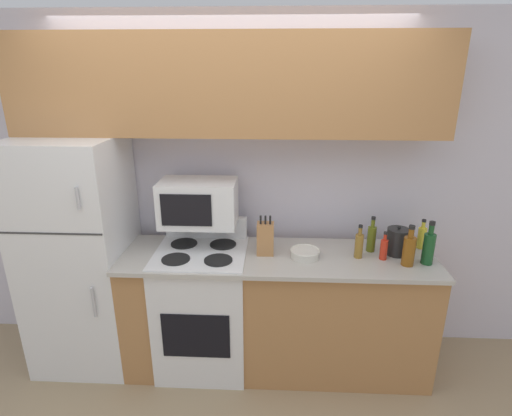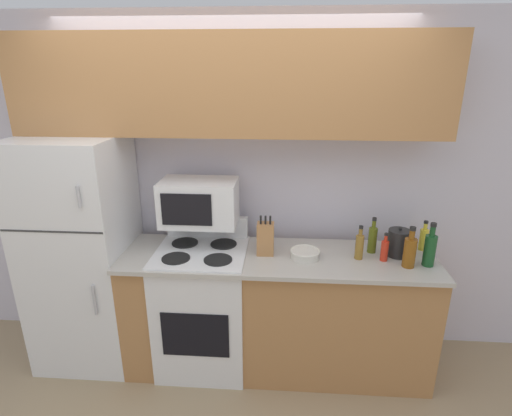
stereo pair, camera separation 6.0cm
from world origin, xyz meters
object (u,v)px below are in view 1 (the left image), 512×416
(refrigerator, at_px, (81,255))
(kettle, at_px, (397,241))
(stove, at_px, (203,307))
(bottle_whiskey, at_px, (409,250))
(bowl, at_px, (305,253))
(bottle_vinegar, at_px, (359,245))
(bottle_olive_oil, at_px, (371,238))
(knife_block, at_px, (265,238))
(microwave, at_px, (198,203))
(bottle_hot_sauce, at_px, (384,248))
(bottle_wine_green, at_px, (429,247))
(bottle_cooking_spray, at_px, (422,237))

(refrigerator, distance_m, kettle, 2.28)
(stove, bearing_deg, bottle_whiskey, -4.52)
(bowl, height_order, bottle_vinegar, bottle_vinegar)
(bowl, bearing_deg, bottle_vinegar, 2.76)
(kettle, bearing_deg, bottle_vinegar, -166.16)
(bottle_vinegar, relative_size, bottle_whiskey, 0.86)
(bottle_olive_oil, bearing_deg, bowl, -165.00)
(bottle_olive_oil, xyz_separation_m, kettle, (0.17, -0.04, -0.01))
(knife_block, height_order, bottle_olive_oil, knife_block)
(refrigerator, bearing_deg, knife_block, -1.37)
(knife_block, xyz_separation_m, bottle_whiskey, (0.95, -0.13, -0.01))
(microwave, bearing_deg, bottle_vinegar, -6.78)
(bottle_olive_oil, distance_m, kettle, 0.18)
(stove, xyz_separation_m, kettle, (1.38, 0.05, 0.54))
(bowl, distance_m, bottle_olive_oil, 0.50)
(bottle_olive_oil, bearing_deg, bottle_hot_sauce, -65.92)
(knife_block, bearing_deg, bowl, -9.38)
(microwave, height_order, bottle_hot_sauce, microwave)
(refrigerator, xyz_separation_m, bottle_wine_green, (2.44, -0.13, 0.18))
(refrigerator, bearing_deg, bottle_vinegar, -1.72)
(bowl, xyz_separation_m, kettle, (0.65, 0.09, 0.06))
(bottle_cooking_spray, bearing_deg, bottle_vinegar, -159.68)
(stove, distance_m, microwave, 0.79)
(knife_block, xyz_separation_m, bottle_vinegar, (0.64, -0.03, -0.02))
(refrigerator, height_order, bottle_cooking_spray, refrigerator)
(knife_block, distance_m, bottle_olive_oil, 0.75)
(bowl, bearing_deg, microwave, 168.68)
(bottle_hot_sauce, height_order, bottle_whiskey, bottle_whiskey)
(bottle_whiskey, height_order, kettle, bottle_whiskey)
(bottle_vinegar, bearing_deg, bottle_wine_green, -8.93)
(refrigerator, bearing_deg, kettle, 0.22)
(stove, bearing_deg, bottle_wine_green, -3.08)
(bowl, xyz_separation_m, bottle_olive_oil, (0.47, 0.13, 0.07))
(bottle_cooking_spray, bearing_deg, knife_block, -172.35)
(bottle_cooking_spray, relative_size, bottle_whiskey, 0.79)
(bottle_hot_sauce, bearing_deg, microwave, 173.29)
(microwave, relative_size, bottle_vinegar, 2.24)
(microwave, distance_m, kettle, 1.42)
(bowl, height_order, kettle, kettle)
(bottle_cooking_spray, bearing_deg, stove, -174.03)
(bottle_wine_green, relative_size, kettle, 1.41)
(stove, height_order, microwave, microwave)
(bottle_vinegar, bearing_deg, bottle_hot_sauce, -6.19)
(bottle_wine_green, bearing_deg, knife_block, 174.88)
(bottle_vinegar, xyz_separation_m, kettle, (0.28, 0.07, 0.00))
(microwave, height_order, bottle_vinegar, microwave)
(bottle_hot_sauce, xyz_separation_m, bottle_olive_oil, (-0.06, 0.13, 0.02))
(knife_block, relative_size, bottle_wine_green, 0.96)
(bottle_cooking_spray, bearing_deg, microwave, -178.37)
(refrigerator, height_order, kettle, refrigerator)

